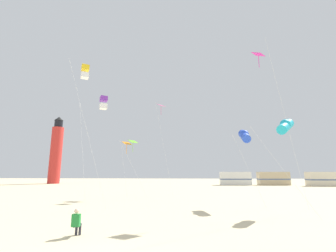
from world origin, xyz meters
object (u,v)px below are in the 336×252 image
Objects in this scene: kite_flyer_standing at (77,222)px; kite_diamond_lime at (133,143)px; kite_tube_cyan at (285,126)px; kite_diamond_magenta at (261,61)px; kite_tube_blue at (244,136)px; kite_diamond_rainbow at (161,109)px; kite_box_violet at (103,103)px; rv_van_white at (235,179)px; rv_van_cream at (324,179)px; kite_diamond_orange at (127,145)px; kite_box_gold at (85,72)px; lighthouse_distant at (56,152)px; rv_van_tan at (273,179)px.

kite_diamond_lime is at bearing -90.71° from kite_flyer_standing.
kite_tube_cyan is 0.53× the size of kite_diamond_magenta.
kite_diamond_magenta reaches higher than kite_tube_blue.
kite_tube_blue is at bearing -27.00° from kite_diamond_lime.
kite_box_violet is (-4.39, -8.02, -1.55)m from kite_diamond_rainbow.
kite_tube_cyan is 1.05× the size of rv_van_white.
kite_diamond_rainbow reaches higher than kite_tube_blue.
kite_flyer_standing is at bearing -96.97° from kite_diamond_rainbow.
kite_diamond_orange is at bearing -143.70° from rv_van_cream.
rv_van_cream is (35.22, 30.83, -7.35)m from kite_box_violet.
kite_box_gold is at bearing 177.58° from kite_tube_cyan.
rv_van_cream is (36.45, 32.26, -9.65)m from kite_box_gold.
kite_tube_blue is (7.92, -7.02, -4.44)m from kite_diamond_rainbow.
kite_flyer_standing is 45.57m from rv_van_white.
rv_van_white is at bearing 57.89° from kite_diamond_lime.
lighthouse_distant reaches higher than kite_tube_blue.
kite_diamond_lime is 0.97× the size of rv_van_tan.
kite_box_gold reaches higher than rv_van_cream.
rv_van_white is at bearing 82.28° from kite_diamond_magenta.
kite_tube_cyan is 3.82m from kite_tube_blue.
kite_box_gold is 1.78× the size of kite_tube_blue.
kite_flyer_standing is at bearing -110.34° from rv_van_white.
kite_diamond_magenta is at bearing -97.58° from rv_van_white.
kite_diamond_orange is at bearing -50.75° from lighthouse_distant.
kite_diamond_rainbow is (2.08, 17.06, 9.67)m from kite_flyer_standing.
kite_box_gold is at bearing -120.69° from kite_diamond_rainbow.
kite_diamond_orange reaches higher than rv_van_cream.
kite_tube_cyan is 1.04× the size of rv_van_cream.
lighthouse_distant is 43.81m from rv_van_white.
kite_diamond_orange is 0.96× the size of rv_van_white.
rv_van_cream is (30.84, 22.81, -8.89)m from kite_diamond_rainbow.
kite_diamond_lime is at bearing -155.78° from kite_diamond_rainbow.
kite_diamond_orange is at bearing -122.89° from rv_van_white.
kite_tube_blue is 1.00× the size of rv_van_tan.
kite_box_violet is 12.68m from kite_tube_blue.
rv_van_white is (5.94, 32.64, -4.46)m from kite_tube_blue.
rv_van_cream is at bearing -134.00° from kite_flyer_standing.
kite_diamond_lime is 0.68× the size of kite_box_violet.
kite_box_violet is 43.78m from rv_van_tan.
kite_box_violet reaches higher than kite_diamond_orange.
kite_tube_blue reaches higher than rv_van_white.
kite_flyer_standing is at bearing -143.89° from kite_diamond_magenta.
kite_box_gold is 1.79× the size of rv_van_cream.
lighthouse_distant reaches higher than rv_van_white.
rv_van_white is 8.24m from rv_van_tan.
kite_tube_cyan is 1.10× the size of kite_diamond_orange.
rv_van_white is at bearing 61.54° from kite_box_violet.
kite_box_gold is 1.78× the size of rv_van_tan.
kite_diamond_rainbow is at bearing 20.81° from kite_diamond_orange.
kite_flyer_standing is 0.10× the size of kite_box_gold.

